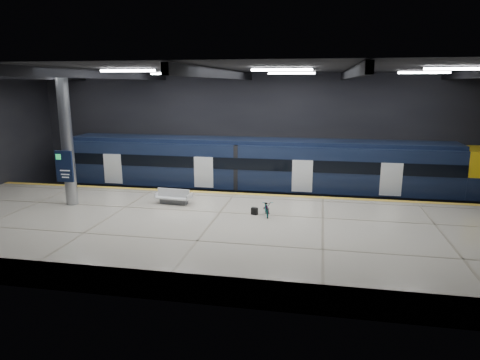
# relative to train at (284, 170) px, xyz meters

# --- Properties ---
(ground) EXTENTS (30.00, 30.00, 0.00)m
(ground) POSITION_rel_train_xyz_m (-2.58, -5.50, -2.06)
(ground) COLOR black
(ground) RESTS_ON ground
(room_shell) EXTENTS (30.10, 16.10, 8.05)m
(room_shell) POSITION_rel_train_xyz_m (-2.58, -5.49, 3.66)
(room_shell) COLOR black
(room_shell) RESTS_ON ground
(platform) EXTENTS (30.00, 11.00, 1.10)m
(platform) POSITION_rel_train_xyz_m (-2.58, -8.00, -1.51)
(platform) COLOR beige
(platform) RESTS_ON ground
(safety_strip) EXTENTS (30.00, 0.40, 0.01)m
(safety_strip) POSITION_rel_train_xyz_m (-2.58, -2.75, -0.95)
(safety_strip) COLOR gold
(safety_strip) RESTS_ON platform
(rails) EXTENTS (30.00, 1.52, 0.16)m
(rails) POSITION_rel_train_xyz_m (-2.58, 0.00, -1.98)
(rails) COLOR gray
(rails) RESTS_ON ground
(train) EXTENTS (29.40, 2.84, 3.79)m
(train) POSITION_rel_train_xyz_m (0.00, 0.00, 0.00)
(train) COLOR black
(train) RESTS_ON ground
(bench) EXTENTS (1.91, 0.92, 0.82)m
(bench) POSITION_rel_train_xyz_m (-5.32, -5.46, -0.67)
(bench) COLOR #595B60
(bench) RESTS_ON platform
(bicycle) EXTENTS (0.80, 1.52, 0.76)m
(bicycle) POSITION_rel_train_xyz_m (-0.24, -6.58, -0.58)
(bicycle) COLOR #99999E
(bicycle) RESTS_ON platform
(pannier_bag) EXTENTS (0.35, 0.28, 0.35)m
(pannier_bag) POSITION_rel_train_xyz_m (-0.84, -6.58, -0.78)
(pannier_bag) COLOR black
(pannier_bag) RESTS_ON platform
(info_column) EXTENTS (0.90, 0.78, 6.90)m
(info_column) POSITION_rel_train_xyz_m (-10.58, -6.52, 2.40)
(info_column) COLOR #9EA0A5
(info_column) RESTS_ON platform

